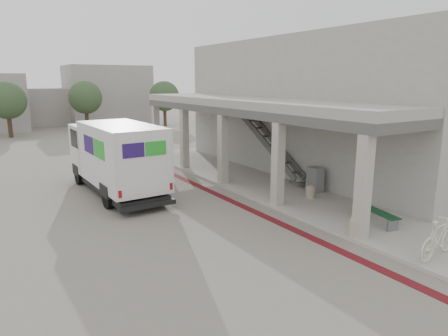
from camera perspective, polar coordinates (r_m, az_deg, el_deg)
ground at (r=14.34m, az=2.28°, el=-7.47°), size 120.00×120.00×0.00m
bike_lane_stripe at (r=16.44m, az=1.22°, el=-4.81°), size 0.35×40.00×0.01m
sidewalk at (r=16.80m, az=13.65°, el=-4.60°), size 4.40×28.00×0.12m
transit_building at (r=21.34m, az=10.80°, el=8.25°), size 7.60×17.00×7.00m
distant_backdrop at (r=47.28m, az=-26.60°, el=8.51°), size 28.00×10.00×6.50m
tree_left at (r=39.23m, az=-28.59°, el=8.47°), size 3.20×3.20×4.80m
tree_mid at (r=42.25m, az=-19.19°, el=9.46°), size 3.20×3.20×4.80m
tree_right at (r=43.85m, az=-8.52°, el=10.09°), size 3.20×3.20×4.80m
fedex_truck at (r=17.97m, az=-15.29°, el=1.66°), size 2.45×7.33×3.10m
bench at (r=14.58m, az=20.86°, el=-6.13°), size 0.81×1.95×0.45m
bollard_near at (r=13.20m, az=18.43°, el=-7.77°), size 0.46×0.46×0.68m
bollard_far at (r=16.85m, az=12.21°, el=-3.26°), size 0.38×0.38×0.56m
utility_cabinet at (r=17.83m, az=12.89°, el=-1.59°), size 0.50×0.65×1.07m
bicycle_cream at (r=12.48m, az=28.33°, el=-8.82°), size 1.87×0.67×1.10m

